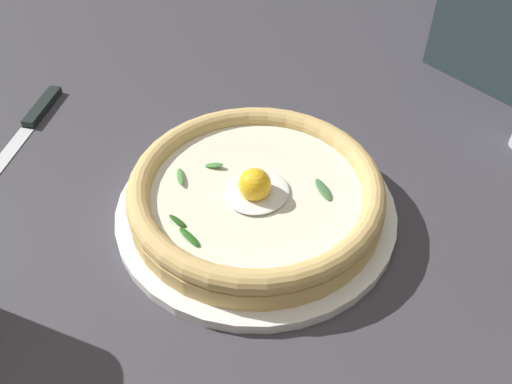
{
  "coord_description": "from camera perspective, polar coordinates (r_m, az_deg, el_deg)",
  "views": [
    {
      "loc": [
        -0.27,
        -0.26,
        0.42
      ],
      "look_at": [
        0.04,
        0.01,
        0.03
      ],
      "focal_mm": 38.6,
      "sensor_mm": 36.0,
      "label": 1
    }
  ],
  "objects": [
    {
      "name": "pizza",
      "position": [
        0.56,
        0.0,
        -0.04
      ],
      "size": [
        0.26,
        0.26,
        0.06
      ],
      "color": "#DAB266",
      "rests_on": "pizza_plate"
    },
    {
      "name": "pizza_plate",
      "position": [
        0.58,
        0.0,
        -1.84
      ],
      "size": [
        0.29,
        0.29,
        0.01
      ],
      "primitive_type": "cylinder",
      "color": "white",
      "rests_on": "ground"
    },
    {
      "name": "table_knife",
      "position": [
        0.76,
        -22.33,
        6.73
      ],
      "size": [
        0.19,
        0.12,
        0.01
      ],
      "color": "silver",
      "rests_on": "ground"
    },
    {
      "name": "ground_plane",
      "position": [
        0.58,
        -2.13,
        -5.72
      ],
      "size": [
        2.4,
        2.4,
        0.03
      ],
      "primitive_type": "cube",
      "color": "#3A3840",
      "rests_on": "ground"
    }
  ]
}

